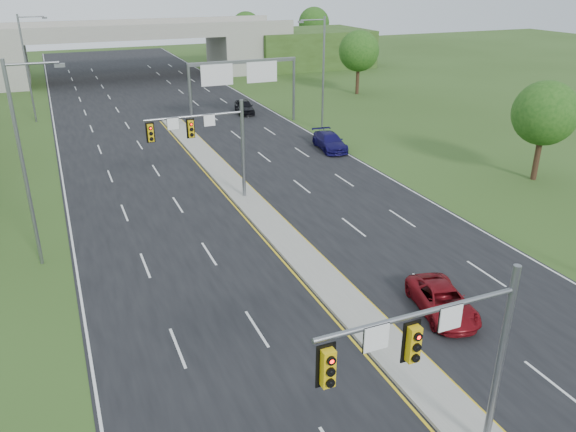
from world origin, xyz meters
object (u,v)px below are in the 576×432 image
Objects in this scene: overpass at (127,54)px; car_far_b at (330,141)px; signal_mast_near at (446,351)px; sign_gantry at (242,75)px; signal_mast_far at (210,137)px; car_far_a at (443,301)px; car_far_c at (244,107)px.

car_far_b is (11.00, -46.67, -2.79)m from overpass.
signal_mast_near is 45.88m from sign_gantry.
car_far_b is at bearing 32.35° from signal_mast_far.
car_far_a is 1.05× the size of car_far_c.
car_far_c reaches higher than car_far_b.
overpass is (-6.68, 35.08, -1.69)m from sign_gantry.
sign_gantry is 0.14× the size of overpass.
signal_mast_near is 1.00× the size of signal_mast_far.
signal_mast_near is 51.43m from car_far_c.
signal_mast_near and signal_mast_far have the same top height.
car_far_c is at bearing 96.17° from car_far_a.
car_far_c is (4.77, 42.72, 0.11)m from car_far_a.
signal_mast_far reaches higher than car_far_a.
car_far_b is (13.26, 8.40, -3.96)m from signal_mast_far.
car_far_c is (8.53, -29.95, -2.78)m from overpass.
sign_gantry is at bearing 65.89° from signal_mast_far.
signal_mast_near is 0.09× the size of overpass.
sign_gantry is (8.95, 19.99, 0.51)m from signal_mast_far.
signal_mast_near is 25.00m from signal_mast_far.
car_far_b reaches higher than car_far_a.
signal_mast_near is 10.37m from car_far_a.
overpass is at bearing 105.50° from car_far_a.
signal_mast_far is at bearing -105.38° from car_far_c.
signal_mast_near is at bearing -94.29° from car_far_c.
car_far_b is at bearing 68.34° from signal_mast_near.
car_far_b is at bearing -73.74° from car_far_c.
signal_mast_far is 1.37× the size of car_far_b.
signal_mast_near is at bearing -105.14° from car_far_b.
sign_gantry is 13.16m from car_far_b.
signal_mast_far is 0.09× the size of overpass.
overpass is at bearing 113.77° from car_far_c.
signal_mast_far is 16.19m from car_far_b.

